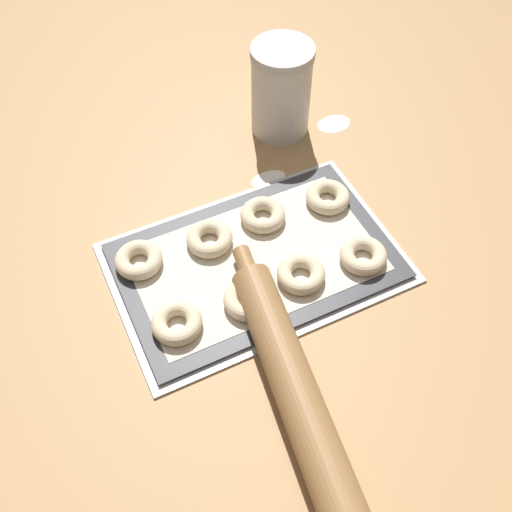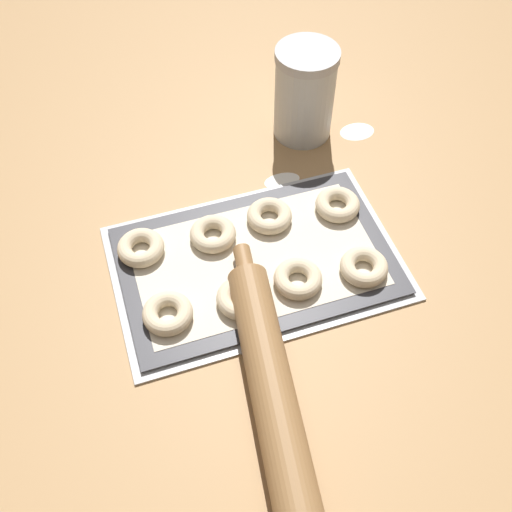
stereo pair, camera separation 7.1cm
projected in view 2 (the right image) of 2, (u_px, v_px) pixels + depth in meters
name	position (u px, v px, depth m)	size (l,w,h in m)	color
ground_plane	(256.00, 264.00, 0.92)	(2.80, 2.80, 0.00)	#A87F51
baking_tray	(256.00, 263.00, 0.92)	(0.44, 0.28, 0.01)	#B2B5BA
baking_mat	(256.00, 261.00, 0.91)	(0.41, 0.26, 0.00)	#333338
bagel_front_far_left	(168.00, 313.00, 0.84)	(0.07, 0.07, 0.02)	beige
bagel_front_mid_left	(241.00, 298.00, 0.86)	(0.07, 0.07, 0.02)	beige
bagel_front_mid_right	(298.00, 279.00, 0.88)	(0.07, 0.07, 0.02)	beige
bagel_front_far_right	(364.00, 267.00, 0.89)	(0.07, 0.07, 0.02)	beige
bagel_back_far_left	(141.00, 248.00, 0.91)	(0.07, 0.07, 0.02)	beige
bagel_back_mid_left	(213.00, 234.00, 0.93)	(0.07, 0.07, 0.02)	beige
bagel_back_mid_right	(269.00, 216.00, 0.95)	(0.07, 0.07, 0.02)	beige
bagel_back_far_right	(338.00, 205.00, 0.97)	(0.07, 0.07, 0.02)	beige
flour_canister	(305.00, 93.00, 1.04)	(0.11, 0.11, 0.17)	silver
rolling_pin	(275.00, 401.00, 0.76)	(0.11, 0.50, 0.06)	olive
flour_patch_near	(357.00, 131.00, 1.10)	(0.07, 0.05, 0.00)	white
flour_patch_far	(282.00, 180.00, 1.03)	(0.06, 0.04, 0.00)	white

